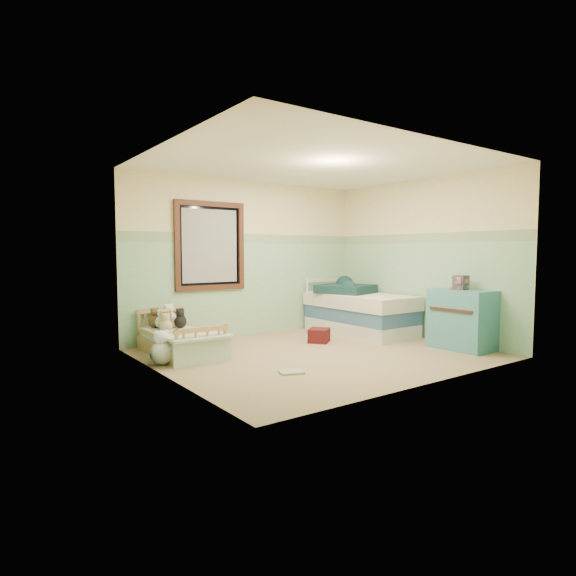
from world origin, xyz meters
TOP-DOWN VIEW (x-y plane):
  - floor at (0.00, 0.00)m, footprint 4.20×3.60m
  - ceiling at (0.00, 0.00)m, footprint 4.20×3.60m
  - wall_back at (0.00, 1.80)m, footprint 4.20×0.04m
  - wall_front at (0.00, -1.80)m, footprint 4.20×0.04m
  - wall_left at (-2.10, 0.00)m, footprint 0.04×3.60m
  - wall_right at (2.10, 0.00)m, footprint 0.04×3.60m
  - wainscot_mint at (0.00, 1.79)m, footprint 4.20×0.01m
  - border_strip at (0.00, 1.79)m, footprint 4.20×0.01m
  - window_frame at (-0.70, 1.76)m, footprint 1.16×0.06m
  - window_blinds at (-0.70, 1.77)m, footprint 0.92×0.01m
  - toddler_bed_frame at (-1.52, 1.05)m, footprint 0.71×1.41m
  - toddler_mattress at (-1.52, 1.05)m, footprint 0.64×1.35m
  - patchwork_quilt at (-1.52, 0.61)m, footprint 0.77×0.71m
  - plush_bed_brown at (-1.67, 1.55)m, footprint 0.19×0.19m
  - plush_bed_white at (-1.47, 1.55)m, footprint 0.22×0.22m
  - plush_bed_tan at (-1.62, 1.33)m, footprint 0.19×0.19m
  - plush_bed_dark at (-1.39, 1.33)m, footprint 0.17×0.17m
  - plush_floor_cream at (-1.93, 0.61)m, footprint 0.28×0.28m
  - plush_floor_tan at (-1.69, 0.86)m, footprint 0.25×0.25m
  - twin_bed_frame at (1.55, 0.79)m, footprint 0.92×1.83m
  - twin_boxspring at (1.55, 0.79)m, footprint 0.92×1.83m
  - twin_mattress at (1.55, 0.79)m, footprint 0.95×1.87m
  - teal_blanket at (1.50, 1.09)m, footprint 1.00×1.03m
  - dresser at (1.83, -0.94)m, footprint 0.52×0.83m
  - book_stack at (1.83, -0.90)m, footprint 0.22×0.19m
  - red_pillow at (0.52, 0.61)m, footprint 0.44×0.43m
  - floor_book at (-0.90, -0.63)m, footprint 0.32×0.28m
  - extra_plush_0 at (-1.62, 1.43)m, footprint 0.18×0.18m
  - extra_plush_1 at (-1.69, 1.11)m, footprint 0.17×0.17m
  - extra_plush_2 at (-1.32, 1.51)m, footprint 0.17×0.17m
  - extra_plush_3 at (-1.62, 1.21)m, footprint 0.18×0.18m

SIDE VIEW (x-z plane):
  - floor at x=0.00m, z-range -0.02..0.00m
  - floor_book at x=-0.90m, z-range 0.00..0.02m
  - toddler_bed_frame at x=-1.52m, z-range 0.00..0.18m
  - red_pillow at x=0.52m, z-range 0.00..0.21m
  - twin_bed_frame at x=1.55m, z-range 0.00..0.22m
  - plush_floor_tan at x=-1.69m, z-range 0.00..0.25m
  - plush_floor_cream at x=-1.93m, z-range 0.00..0.28m
  - toddler_mattress at x=-1.52m, z-range 0.18..0.30m
  - patchwork_quilt at x=-1.52m, z-range 0.30..0.33m
  - twin_boxspring at x=1.55m, z-range 0.22..0.44m
  - extra_plush_2 at x=-1.32m, z-range 0.30..0.47m
  - extra_plush_1 at x=-1.69m, z-range 0.30..0.47m
  - plush_bed_dark at x=-1.39m, z-range 0.30..0.48m
  - extra_plush_3 at x=-1.62m, z-range 0.30..0.48m
  - extra_plush_0 at x=-1.62m, z-range 0.30..0.48m
  - plush_bed_tan at x=-1.62m, z-range 0.30..0.49m
  - plush_bed_brown at x=-1.67m, z-range 0.30..0.49m
  - plush_bed_white at x=-1.47m, z-range 0.30..0.52m
  - dresser at x=1.83m, z-range 0.00..0.83m
  - twin_mattress at x=1.55m, z-range 0.44..0.66m
  - teal_blanket at x=1.50m, z-range 0.66..0.80m
  - wainscot_mint at x=0.00m, z-range 0.00..1.50m
  - book_stack at x=1.83m, z-range 0.83..1.03m
  - wall_back at x=0.00m, z-range 0.00..2.50m
  - wall_front at x=0.00m, z-range 0.00..2.50m
  - wall_left at x=-2.10m, z-range 0.00..2.50m
  - wall_right at x=2.10m, z-range 0.00..2.50m
  - window_blinds at x=-0.70m, z-range 0.89..2.01m
  - window_frame at x=-0.70m, z-range 0.77..2.13m
  - border_strip at x=0.00m, z-range 1.50..1.65m
  - ceiling at x=0.00m, z-range 2.50..2.52m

